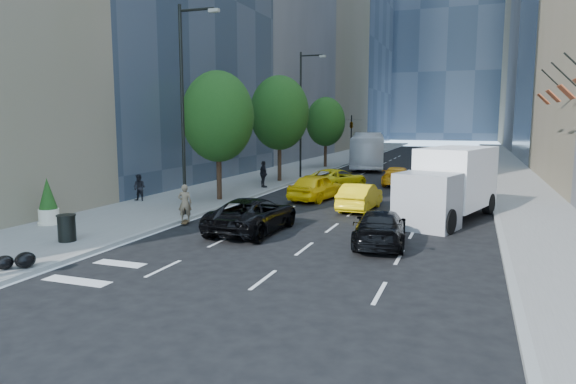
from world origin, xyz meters
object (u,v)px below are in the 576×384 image
at_px(black_sedan_mercedes, 380,228).
at_px(box_truck, 449,184).
at_px(black_sedan_lincoln, 253,215).
at_px(planter_shrub, 48,202).
at_px(trash_can, 67,229).
at_px(city_bus, 368,150).
at_px(skateboarder, 185,206).

bearing_deg(black_sedan_mercedes, box_truck, -116.12).
distance_m(black_sedan_lincoln, planter_shrub, 9.24).
height_order(black_sedan_lincoln, box_truck, box_truck).
bearing_deg(trash_can, black_sedan_mercedes, 19.84).
bearing_deg(box_truck, city_bus, 126.37).
relative_size(skateboarder, black_sedan_mercedes, 0.37).
xyz_separation_m(city_bus, box_truck, (8.96, -25.87, -0.03)).
bearing_deg(black_sedan_lincoln, black_sedan_mercedes, 176.35).
relative_size(box_truck, planter_shrub, 3.65).
distance_m(trash_can, planter_shrub, 3.96).
distance_m(city_bus, planter_shrub, 34.75).
xyz_separation_m(black_sedan_mercedes, trash_can, (-11.33, -4.09, -0.04)).
relative_size(skateboarder, trash_can, 1.76).
distance_m(black_sedan_mercedes, box_truck, 6.69).
height_order(black_sedan_lincoln, city_bus, city_bus).
height_order(black_sedan_lincoln, trash_can, black_sedan_lincoln).
bearing_deg(black_sedan_mercedes, planter_shrub, 0.46).
distance_m(black_sedan_mercedes, city_bus, 32.81).
bearing_deg(skateboarder, black_sedan_mercedes, 153.53).
height_order(black_sedan_mercedes, city_bus, city_bus).
bearing_deg(box_truck, skateboarder, -137.78).
xyz_separation_m(skateboarder, box_truck, (11.36, 5.29, 0.88)).
height_order(skateboarder, city_bus, city_bus).
xyz_separation_m(skateboarder, black_sedan_lincoln, (3.60, -0.45, -0.12)).
distance_m(black_sedan_mercedes, planter_shrub, 14.62).
relative_size(black_sedan_mercedes, box_truck, 0.62).
xyz_separation_m(skateboarder, black_sedan_mercedes, (9.15, -0.93, -0.19)).
xyz_separation_m(black_sedan_lincoln, box_truck, (7.76, 5.74, 1.00)).
distance_m(skateboarder, city_bus, 31.27).
bearing_deg(black_sedan_lincoln, planter_shrub, 15.41).
height_order(black_sedan_mercedes, box_truck, box_truck).
bearing_deg(black_sedan_mercedes, city_bus, -84.63).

